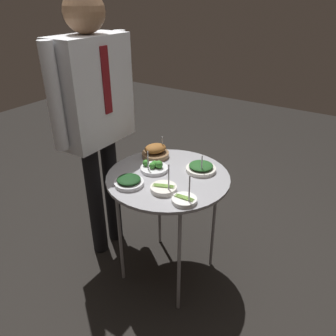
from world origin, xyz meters
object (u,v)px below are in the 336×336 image
object	(u,v)px
bowl_asparagus_mid_left	(164,188)
waiter_figure	(94,105)
bowl_spinach_center	(129,182)
serving_cart	(168,183)
bowl_broccoli_front_center	(154,167)
bowl_spinach_near_rim	(201,168)
bowl_asparagus_front_right	(184,200)
bowl_roast_back_right	(155,152)

from	to	relation	value
bowl_asparagus_mid_left	waiter_figure	xyz separation A→B (m)	(0.14, 0.60, 0.31)
bowl_spinach_center	serving_cart	bearing A→B (deg)	-31.07
bowl_asparagus_mid_left	bowl_broccoli_front_center	bearing A→B (deg)	48.21
bowl_spinach_near_rim	bowl_asparagus_front_right	size ratio (longest dim) A/B	1.05
bowl_spinach_near_rim	waiter_figure	distance (m)	0.75
bowl_roast_back_right	waiter_figure	distance (m)	0.47
serving_cart	bowl_broccoli_front_center	world-z (taller)	bowl_broccoli_front_center
bowl_roast_back_right	bowl_spinach_center	world-z (taller)	bowl_roast_back_right
bowl_roast_back_right	bowl_asparagus_front_right	xyz separation A→B (m)	(-0.34, -0.41, -0.02)
bowl_asparagus_mid_left	bowl_asparagus_front_right	xyz separation A→B (m)	(-0.03, -0.14, -0.00)
bowl_asparagus_front_right	bowl_spinach_center	bearing A→B (deg)	94.04
bowl_broccoli_front_center	bowl_asparagus_front_right	world-z (taller)	bowl_asparagus_front_right
serving_cart	bowl_asparagus_front_right	bearing A→B (deg)	-129.67
bowl_spinach_near_rim	bowl_spinach_center	bearing A→B (deg)	144.44
bowl_roast_back_right	bowl_asparagus_front_right	bearing A→B (deg)	-129.07
bowl_roast_back_right	bowl_broccoli_front_center	bearing A→B (deg)	-147.34
bowl_broccoli_front_center	bowl_asparagus_mid_left	world-z (taller)	bowl_asparagus_mid_left
bowl_roast_back_right	bowl_spinach_center	size ratio (longest dim) A/B	1.08
bowl_spinach_near_rim	bowl_spinach_center	world-z (taller)	bowl_spinach_near_rim
bowl_roast_back_right	waiter_figure	world-z (taller)	waiter_figure
bowl_spinach_near_rim	bowl_asparagus_front_right	distance (m)	0.34
waiter_figure	bowl_roast_back_right	bearing A→B (deg)	-63.93
bowl_roast_back_right	bowl_asparagus_front_right	world-z (taller)	bowl_asparagus_front_right
serving_cart	bowl_broccoli_front_center	xyz separation A→B (m)	(0.01, 0.10, 0.07)
bowl_asparagus_mid_left	waiter_figure	world-z (taller)	waiter_figure
bowl_spinach_center	bowl_asparagus_front_right	bearing A→B (deg)	-85.96
bowl_spinach_center	waiter_figure	distance (m)	0.55
bowl_spinach_center	bowl_broccoli_front_center	bearing A→B (deg)	-5.13
bowl_asparagus_mid_left	bowl_spinach_center	xyz separation A→B (m)	(-0.05, 0.19, 0.01)
bowl_roast_back_right	bowl_spinach_near_rim	bearing A→B (deg)	-91.25
serving_cart	bowl_spinach_near_rim	world-z (taller)	bowl_spinach_near_rim
bowl_asparagus_front_right	bowl_roast_back_right	bearing A→B (deg)	50.93
bowl_broccoli_front_center	bowl_roast_back_right	size ratio (longest dim) A/B	0.92
bowl_spinach_near_rim	bowl_spinach_center	size ratio (longest dim) A/B	1.09
bowl_broccoli_front_center	serving_cart	bearing A→B (deg)	-93.71
bowl_roast_back_right	waiter_figure	bearing A→B (deg)	116.07
bowl_asparagus_mid_left	bowl_roast_back_right	size ratio (longest dim) A/B	0.99
bowl_roast_back_right	bowl_spinach_center	xyz separation A→B (m)	(-0.36, -0.08, -0.01)
bowl_broccoli_front_center	bowl_asparagus_front_right	bearing A→B (deg)	-120.19
bowl_asparagus_front_right	waiter_figure	xyz separation A→B (m)	(0.17, 0.75, 0.31)
bowl_spinach_near_rim	bowl_broccoli_front_center	distance (m)	0.27
bowl_asparagus_mid_left	bowl_spinach_center	bearing A→B (deg)	105.81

